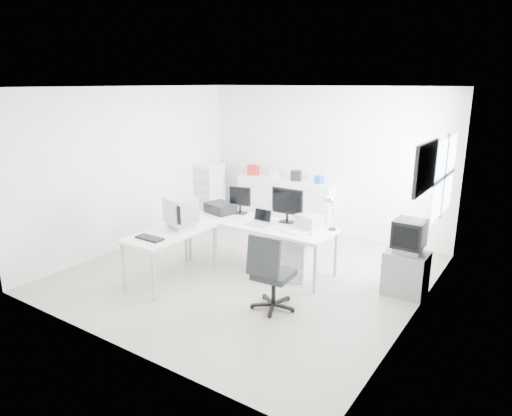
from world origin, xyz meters
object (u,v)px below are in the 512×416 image
Objects in this scene: inkjet_printer at (220,208)px; tv_cabinet at (406,273)px; filing_cabinet at (210,192)px; crt_tv at (409,237)px; laser_printer at (309,221)px; drawer_pedestal at (300,258)px; office_chair at (274,271)px; main_desk at (259,245)px; side_desk at (171,255)px; lcd_monitor_small at (240,200)px; crt_monitor at (181,213)px; sideboard at (286,204)px; laptop at (259,218)px; lcd_monitor_large at (287,205)px.

inkjet_printer is 0.76× the size of tv_cabinet.
crt_tv is at bearing -15.26° from filing_cabinet.
crt_tv reaches higher than laser_printer.
drawer_pedestal is 1.12m from office_chair.
main_desk is 4.00× the size of drawer_pedestal.
side_desk is 3.06m from filing_cabinet.
office_chair is at bearing -133.23° from crt_tv.
drawer_pedestal is 0.49× the size of filing_cabinet.
tv_cabinet is at bearing 42.60° from office_chair.
tv_cabinet is (3.05, 1.46, -0.07)m from side_desk.
crt_monitor is at bearing -118.61° from lcd_monitor_small.
crt_monitor is (-1.55, -0.90, 0.67)m from drawer_pedestal.
sideboard is 1.70m from filing_cabinet.
laptop is 2.27m from tv_cabinet.
tv_cabinet is at bearing 9.18° from main_desk.
crt_tv is (3.05, 1.21, -0.13)m from crt_monitor.
laser_printer is 0.17× the size of sideboard.
crt_monitor reaches higher than laptop.
main_desk is 6.99× the size of laser_printer.
crt_monitor is at bearing -135.00° from main_desk.
lcd_monitor_small is at bearing 178.87° from lcd_monitor_large.
crt_tv is (2.15, 0.46, -0.02)m from laptop.
lcd_monitor_large is at bearing -173.26° from laser_printer.
lcd_monitor_small reaches higher than drawer_pedestal.
filing_cabinet is at bearing 147.46° from inkjet_printer.
crt_monitor is (-0.85, -0.85, 0.59)m from main_desk.
filing_cabinet is at bearing 152.90° from drawer_pedestal.
inkjet_printer is 1.01× the size of lcd_monitor_small.
main_desk is at bearing -34.59° from filing_cabinet.
inkjet_printer is (-1.55, 0.05, 0.53)m from drawer_pedestal.
office_chair reaches higher than main_desk.
sideboard is (-1.35, 1.92, 0.21)m from drawer_pedestal.
tv_cabinet is (2.15, 0.46, -0.56)m from laptop.
crt_tv is at bearing 25.50° from side_desk.
side_desk is 1.43m from laptop.
crt_monitor is at bearing 90.00° from side_desk.
filing_cabinet is (-1.45, 1.48, -0.22)m from inkjet_printer.
side_desk is at bearing -132.76° from lcd_monitor_large.
crt_tv is at bearing 13.74° from laptop.
filing_cabinet reaches higher than drawer_pedestal.
lcd_monitor_small is 1.35× the size of laser_printer.
filing_cabinet is at bearing -166.90° from sideboard.
laser_printer is at bearing 73.61° from drawer_pedestal.
drawer_pedestal is 1.28× the size of inkjet_printer.
laptop is at bearing -63.43° from main_desk.
laptop reaches higher than main_desk.
sideboard is (-0.10, 1.72, -0.47)m from lcd_monitor_small.
crt_monitor is (-0.00, -0.95, 0.14)m from inkjet_printer.
office_chair is (1.45, -1.28, -0.46)m from lcd_monitor_small.
side_desk is 2.80× the size of crt_tv.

